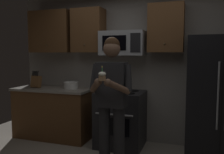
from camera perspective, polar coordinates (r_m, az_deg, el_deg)
wall_back at (r=4.37m, az=5.43°, el=2.16°), size 4.40×0.10×2.60m
oven_range at (r=4.17m, az=2.02°, el=-9.68°), size 0.76×0.70×0.93m
microwave at (r=4.14m, az=2.56°, el=7.82°), size 0.74×0.41×0.40m
refrigerator at (r=3.88m, az=23.65°, el=-4.65°), size 0.90×0.75×1.80m
cabinet_row_upper at (r=4.40m, az=-4.57°, el=10.67°), size 2.78×0.36×0.76m
counter_left at (r=4.72m, az=-13.36°, el=-8.02°), size 1.44×0.66×0.92m
knife_block at (r=4.76m, az=-17.20°, el=-0.98°), size 0.16×0.15×0.32m
bowl_large_white at (r=4.47m, az=-9.51°, el=-1.86°), size 0.27×0.27×0.12m
person at (r=3.19m, az=-0.14°, el=-4.58°), size 0.60×0.48×1.76m
cupcake at (r=2.84m, az=-2.31°, el=0.21°), size 0.09×0.09×0.17m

